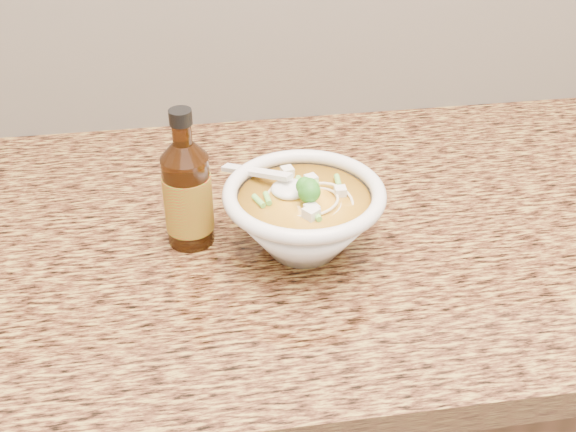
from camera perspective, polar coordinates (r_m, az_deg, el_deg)
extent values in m
cube|color=olive|center=(1.01, 8.27, -0.65)|extent=(4.00, 0.68, 0.04)
cylinder|color=silver|center=(0.92, 1.23, -2.33)|extent=(0.08, 0.08, 0.01)
torus|color=silver|center=(0.88, 1.29, 1.78)|extent=(0.20, 0.20, 0.02)
torus|color=beige|center=(0.88, 2.48, 1.31)|extent=(0.11, 0.11, 0.00)
torus|color=beige|center=(0.90, 1.98, 1.90)|extent=(0.11, 0.11, 0.00)
torus|color=beige|center=(0.87, 1.54, 0.62)|extent=(0.11, 0.11, 0.00)
torus|color=beige|center=(0.90, 2.13, 1.83)|extent=(0.09, 0.09, 0.00)
torus|color=beige|center=(0.89, 1.12, 1.17)|extent=(0.12, 0.12, 0.00)
torus|color=beige|center=(0.88, 2.59, 0.65)|extent=(0.14, 0.14, 0.00)
torus|color=beige|center=(0.88, 0.75, 0.67)|extent=(0.09, 0.09, 0.00)
torus|color=beige|center=(0.88, 2.23, 0.57)|extent=(0.07, 0.07, 0.00)
cube|color=silver|center=(0.86, 0.46, 0.94)|extent=(0.02, 0.02, 0.01)
cube|color=silver|center=(0.85, -0.40, 0.30)|extent=(0.02, 0.02, 0.02)
cube|color=silver|center=(0.85, 0.78, 0.35)|extent=(0.02, 0.02, 0.01)
cube|color=silver|center=(0.92, 2.92, 3.42)|extent=(0.02, 0.02, 0.02)
cube|color=silver|center=(0.90, -0.31, 2.72)|extent=(0.02, 0.02, 0.01)
cube|color=silver|center=(0.86, -0.42, 1.11)|extent=(0.02, 0.02, 0.02)
ellipsoid|color=#196014|center=(0.86, 1.76, 2.14)|extent=(0.04, 0.04, 0.03)
cylinder|color=#75D050|center=(0.89, -0.29, 2.33)|extent=(0.02, 0.02, 0.01)
cylinder|color=#75D050|center=(0.85, -1.42, 0.28)|extent=(0.02, 0.02, 0.01)
cylinder|color=#75D050|center=(0.91, -1.56, 2.82)|extent=(0.02, 0.02, 0.01)
cylinder|color=#75D050|center=(0.92, 1.55, 3.27)|extent=(0.01, 0.02, 0.01)
cylinder|color=#75D050|center=(0.87, 4.51, 1.16)|extent=(0.02, 0.01, 0.01)
cylinder|color=#75D050|center=(0.85, 1.66, 0.48)|extent=(0.01, 0.02, 0.01)
cylinder|color=#75D050|center=(0.85, 0.80, 0.54)|extent=(0.02, 0.01, 0.01)
cylinder|color=#75D050|center=(0.86, 3.52, 0.79)|extent=(0.02, 0.02, 0.01)
ellipsoid|color=silver|center=(0.89, 0.09, 2.14)|extent=(0.05, 0.05, 0.02)
cube|color=silver|center=(0.91, -2.53, 3.49)|extent=(0.09, 0.09, 0.03)
cylinder|color=#3D1C08|center=(0.91, -7.89, 1.25)|extent=(0.07, 0.07, 0.12)
cylinder|color=#3D1C08|center=(0.86, -8.38, 6.46)|extent=(0.03, 0.03, 0.03)
cylinder|color=black|center=(0.85, -8.50, 7.74)|extent=(0.03, 0.03, 0.02)
cylinder|color=red|center=(0.91, -7.88, 1.12)|extent=(0.08, 0.08, 0.08)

